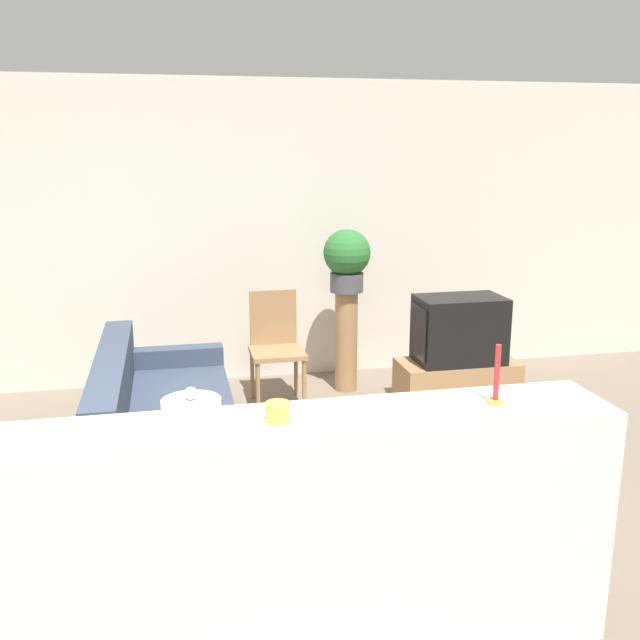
# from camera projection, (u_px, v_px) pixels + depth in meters

# --- Properties ---
(ground_plane) EXTENTS (14.00, 14.00, 0.00)m
(ground_plane) POSITION_uv_depth(u_px,v_px,m) (287.00, 597.00, 3.45)
(ground_plane) COLOR #756656
(wall_back) EXTENTS (9.00, 0.06, 2.70)m
(wall_back) POSITION_uv_depth(u_px,v_px,m) (222.00, 234.00, 6.38)
(wall_back) COLOR beige
(wall_back) RESTS_ON ground_plane
(couch) EXTENTS (0.89, 2.01, 0.79)m
(couch) POSITION_uv_depth(u_px,v_px,m) (161.00, 427.00, 4.82)
(couch) COLOR #384256
(couch) RESTS_ON ground_plane
(tv_stand) EXTENTS (0.96, 0.45, 0.43)m
(tv_stand) POSITION_uv_depth(u_px,v_px,m) (457.00, 387.00, 5.79)
(tv_stand) COLOR #9E754C
(tv_stand) RESTS_ON ground_plane
(television) EXTENTS (0.70, 0.42, 0.53)m
(television) POSITION_uv_depth(u_px,v_px,m) (459.00, 329.00, 5.67)
(television) COLOR black
(television) RESTS_ON tv_stand
(wooden_chair) EXTENTS (0.44, 0.44, 0.94)m
(wooden_chair) POSITION_uv_depth(u_px,v_px,m) (276.00, 342.00, 5.97)
(wooden_chair) COLOR #9E754C
(wooden_chair) RESTS_ON ground_plane
(plant_stand) EXTENTS (0.20, 0.20, 0.89)m
(plant_stand) POSITION_uv_depth(u_px,v_px,m) (346.00, 341.00, 6.28)
(plant_stand) COLOR #9E754C
(plant_stand) RESTS_ON ground_plane
(potted_plant) EXTENTS (0.41, 0.41, 0.54)m
(potted_plant) POSITION_uv_depth(u_px,v_px,m) (347.00, 258.00, 6.10)
(potted_plant) COLOR #4C4C51
(potted_plant) RESTS_ON plant_stand
(foreground_counter) EXTENTS (2.65, 0.44, 1.06)m
(foreground_counter) POSITION_uv_depth(u_px,v_px,m) (300.00, 539.00, 2.97)
(foreground_counter) COLOR white
(foreground_counter) RESTS_ON ground_plane
(decorative_bowl) EXTENTS (0.23, 0.23, 0.17)m
(decorative_bowl) POSITION_uv_depth(u_px,v_px,m) (192.00, 413.00, 2.75)
(decorative_bowl) COLOR silver
(decorative_bowl) RESTS_ON foreground_counter
(candle_jar) EXTENTS (0.10, 0.10, 0.08)m
(candle_jar) POSITION_uv_depth(u_px,v_px,m) (278.00, 412.00, 2.82)
(candle_jar) COLOR gold
(candle_jar) RESTS_ON foreground_counter
(candlestick) EXTENTS (0.07, 0.07, 0.26)m
(candlestick) POSITION_uv_depth(u_px,v_px,m) (496.00, 385.00, 3.00)
(candlestick) COLOR #B7933D
(candlestick) RESTS_ON foreground_counter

